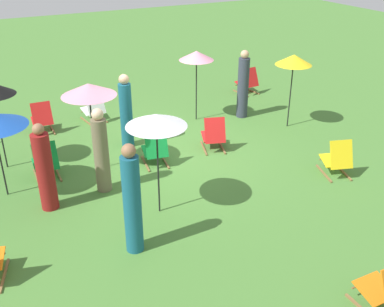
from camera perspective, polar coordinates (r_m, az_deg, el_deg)
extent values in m
plane|color=#477A33|center=(10.67, -2.93, 0.17)|extent=(40.00, 40.00, 0.00)
cube|color=olive|center=(12.39, -17.12, 2.94)|extent=(0.06, 0.76, 0.04)
cube|color=olive|center=(12.35, -19.11, 2.56)|extent=(0.06, 0.76, 0.04)
cube|color=red|center=(12.37, -18.35, 3.98)|extent=(0.49, 0.45, 0.13)
cube|color=red|center=(11.99, -18.32, 4.73)|extent=(0.49, 0.26, 0.57)
cylinder|color=olive|center=(12.58, -18.44, 4.00)|extent=(0.44, 0.04, 0.03)
cube|color=olive|center=(10.14, -16.47, -2.37)|extent=(0.05, 0.76, 0.04)
cube|color=olive|center=(10.10, -18.90, -2.87)|extent=(0.05, 0.76, 0.04)
cube|color=#148C38|center=(10.09, -17.97, -1.12)|extent=(0.49, 0.44, 0.13)
cube|color=#148C38|center=(9.70, -17.91, -0.40)|extent=(0.48, 0.26, 0.57)
cylinder|color=olive|center=(10.30, -18.10, -1.00)|extent=(0.44, 0.04, 0.03)
cube|color=olive|center=(10.25, -3.46, -0.93)|extent=(0.15, 0.76, 0.04)
cube|color=olive|center=(10.16, -5.86, -1.28)|extent=(0.15, 0.76, 0.04)
cube|color=#148C38|center=(10.17, -4.84, 0.40)|extent=(0.54, 0.50, 0.13)
cube|color=#148C38|center=(9.79, -4.48, 1.14)|extent=(0.51, 0.32, 0.57)
cylinder|color=olive|center=(10.38, -5.08, 0.52)|extent=(0.44, 0.10, 0.03)
cube|color=olive|center=(7.66, -22.48, -13.96)|extent=(0.24, 0.74, 0.04)
cube|color=olive|center=(12.80, -11.30, 4.38)|extent=(0.15, 0.76, 0.04)
cube|color=olive|center=(12.64, -13.10, 3.92)|extent=(0.15, 0.76, 0.04)
cube|color=white|center=(12.71, -12.49, 5.34)|extent=(0.54, 0.50, 0.13)
cube|color=white|center=(12.35, -12.04, 6.15)|extent=(0.51, 0.31, 0.57)
cylinder|color=olive|center=(12.91, -12.82, 5.30)|extent=(0.44, 0.09, 0.03)
cube|color=olive|center=(14.85, 7.45, 7.80)|extent=(0.12, 0.76, 0.04)
cube|color=olive|center=(14.57, 6.13, 7.51)|extent=(0.12, 0.76, 0.04)
cube|color=red|center=(14.70, 6.60, 8.70)|extent=(0.53, 0.49, 0.13)
cube|color=red|center=(14.40, 7.43, 9.44)|extent=(0.51, 0.30, 0.57)
cylinder|color=olive|center=(14.87, 6.09, 8.64)|extent=(0.44, 0.08, 0.03)
cube|color=olive|center=(10.30, 18.43, -2.19)|extent=(0.26, 0.74, 0.04)
cube|color=olive|center=(10.11, 16.22, -2.42)|extent=(0.26, 0.74, 0.04)
cube|color=yellow|center=(10.17, 17.29, -0.80)|extent=(0.59, 0.56, 0.13)
cube|color=yellow|center=(9.82, 18.24, -0.14)|extent=(0.53, 0.38, 0.57)
cylinder|color=olive|center=(10.36, 16.77, -0.64)|extent=(0.43, 0.16, 0.03)
cube|color=olive|center=(10.90, 3.76, 0.84)|extent=(0.27, 0.73, 0.04)
cube|color=olive|center=(10.82, 1.49, 0.68)|extent=(0.27, 0.73, 0.04)
cube|color=red|center=(10.84, 2.55, 2.18)|extent=(0.59, 0.56, 0.13)
cube|color=red|center=(10.46, 2.91, 2.91)|extent=(0.53, 0.38, 0.57)
cylinder|color=olive|center=(11.05, 2.34, 2.28)|extent=(0.43, 0.16, 0.03)
cube|color=orange|center=(7.01, 22.01, -15.45)|extent=(0.48, 0.44, 0.13)
cylinder|color=olive|center=(7.14, 20.72, -15.01)|extent=(0.44, 0.03, 0.03)
cylinder|color=black|center=(8.06, -4.29, -1.52)|extent=(0.03, 0.03, 1.91)
cone|color=white|center=(7.69, -4.51, 4.20)|extent=(1.06, 1.06, 0.22)
cylinder|color=black|center=(12.02, 12.26, 7.55)|extent=(0.03, 0.03, 1.89)
cone|color=yellow|center=(11.78, 12.65, 11.42)|extent=(0.91, 0.91, 0.26)
cylinder|color=black|center=(9.35, -22.97, -0.32)|extent=(0.03, 0.03, 1.69)
cylinder|color=black|center=(9.75, -12.36, 3.08)|extent=(0.03, 0.03, 1.91)
cone|color=pink|center=(9.45, -12.86, 7.83)|extent=(1.13, 1.13, 0.25)
cylinder|color=black|center=(12.20, 0.54, 8.39)|extent=(0.03, 0.03, 1.86)
cone|color=pink|center=(11.97, 0.56, 12.20)|extent=(0.91, 0.91, 0.24)
cylinder|color=#195972|center=(7.19, -7.49, -6.46)|extent=(0.38, 0.38, 1.70)
sphere|color=#936647|center=(6.73, -7.96, 0.33)|extent=(0.22, 0.22, 0.22)
cylinder|color=#195972|center=(10.81, -8.25, 4.75)|extent=(0.31, 0.31, 1.54)
sphere|color=tan|center=(10.52, -8.56, 9.19)|extent=(0.24, 0.24, 0.24)
cylinder|color=#333847|center=(12.52, 6.41, 8.16)|extent=(0.43, 0.43, 1.64)
sphere|color=tan|center=(12.26, 6.64, 12.26)|extent=(0.22, 0.22, 0.22)
cylinder|color=maroon|center=(8.66, -17.95, -2.25)|extent=(0.45, 0.45, 1.51)
sphere|color=#936647|center=(8.30, -18.75, 2.90)|extent=(0.21, 0.21, 0.21)
cylinder|color=#72664C|center=(8.99, -11.29, -0.26)|extent=(0.42, 0.42, 1.52)
sphere|color=beige|center=(8.65, -11.79, 4.84)|extent=(0.23, 0.23, 0.23)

